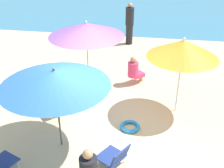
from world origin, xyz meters
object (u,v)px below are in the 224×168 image
Objects in this scene: umbrella_blue at (55,78)px; swim_ring at (130,127)px; umbrella_orange at (183,49)px; umbrella_purple at (86,30)px; beach_chair_b at (115,156)px; beach_chair_d at (54,100)px; person_b at (134,70)px; person_c at (130,24)px.

umbrella_blue reaches higher than swim_ring.
umbrella_orange is 2.18m from swim_ring.
beach_chair_b is at bearing -67.02° from umbrella_purple.
umbrella_blue is 2.69× the size of beach_chair_d.
umbrella_blue reaches higher than beach_chair_d.
umbrella_blue reaches higher than person_b.
umbrella_purple reaches higher than swim_ring.
person_c is at bearing 83.17° from umbrella_blue.
beach_chair_b is at bearing -0.50° from person_c.
beach_chair_b is at bearing -119.57° from umbrella_orange.
person_b is (-1.19, 1.30, -1.26)m from umbrella_orange.
person_b is at bearing 4.34° from person_c.
beach_chair_d is 0.90× the size of person_b.
umbrella_blue is 2.42× the size of person_b.
umbrella_orange is at bearing -14.12° from umbrella_purple.
umbrella_orange is 1.20× the size of person_c.
beach_chair_b is 6.88m from person_c.
person_b is (0.05, 3.48, 0.19)m from beach_chair_b.
umbrella_purple is at bearing 88.65° from umbrella_blue.
person_c is at bearing 122.55° from beach_chair_d.
umbrella_orange reaches higher than beach_chair_d.
umbrella_purple reaches higher than beach_chair_b.
umbrella_purple is 3.42m from beach_chair_b.
beach_chair_d is (-0.58, 1.21, -1.30)m from umbrella_blue.
beach_chair_d is (-3.06, -0.52, -1.38)m from umbrella_orange.
umbrella_purple is 1.98m from person_b.
umbrella_blue is 2.35m from umbrella_purple.
beach_chair_b is 0.42× the size of person_c.
umbrella_orange is 3.40m from beach_chair_d.
swim_ring is at bearing 30.00° from umbrella_blue.
swim_ring is at bearing -132.55° from person_b.
umbrella_purple is (0.06, 2.34, 0.21)m from umbrella_blue.
umbrella_purple is 2.96× the size of beach_chair_b.
person_b is 1.90× the size of swim_ring.
beach_chair_d is 0.49× the size of person_c.
swim_ring is (1.98, -0.40, -0.28)m from beach_chair_d.
umbrella_blue is 3.02m from umbrella_orange.
person_b is (1.23, 0.69, -1.39)m from umbrella_purple.
umbrella_purple reaches higher than person_b.
umbrella_blue is 1.09× the size of umbrella_orange.
person_c reaches higher than swim_ring.
person_b reaches higher than beach_chair_d.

